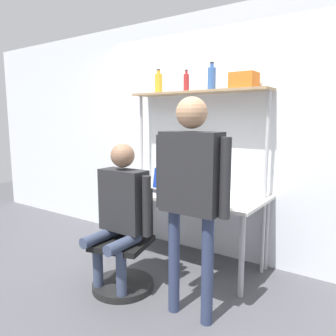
{
  "coord_description": "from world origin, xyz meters",
  "views": [
    {
      "loc": [
        1.77,
        -2.48,
        1.54
      ],
      "look_at": [
        0.2,
        -0.2,
        1.12
      ],
      "focal_mm": 35.0,
      "sensor_mm": 36.0,
      "label": 1
    }
  ],
  "objects_px": {
    "person_seated": "(121,205)",
    "bottle_amber": "(159,83)",
    "bottle_red": "(186,82)",
    "cell_phone": "(176,195)",
    "bottle_blue": "(212,78)",
    "office_chair": "(125,258)",
    "storage_box": "(244,81)",
    "monitor": "(186,165)",
    "laptop": "(161,185)",
    "person_standing": "(191,180)"
  },
  "relations": [
    {
      "from": "monitor",
      "to": "laptop",
      "type": "relative_size",
      "value": 2.06
    },
    {
      "from": "bottle_red",
      "to": "bottle_amber",
      "type": "distance_m",
      "value": 0.37
    },
    {
      "from": "office_chair",
      "to": "cell_phone",
      "type": "bearing_deg",
      "value": 73.21
    },
    {
      "from": "monitor",
      "to": "laptop",
      "type": "height_order",
      "value": "monitor"
    },
    {
      "from": "bottle_blue",
      "to": "office_chair",
      "type": "bearing_deg",
      "value": -109.06
    },
    {
      "from": "monitor",
      "to": "bottle_amber",
      "type": "xyz_separation_m",
      "value": [
        -0.38,
        -0.01,
        0.93
      ]
    },
    {
      "from": "cell_phone",
      "to": "office_chair",
      "type": "bearing_deg",
      "value": -106.79
    },
    {
      "from": "laptop",
      "to": "bottle_red",
      "type": "bearing_deg",
      "value": 72.94
    },
    {
      "from": "bottle_blue",
      "to": "monitor",
      "type": "bearing_deg",
      "value": 177.49
    },
    {
      "from": "person_seated",
      "to": "bottle_amber",
      "type": "height_order",
      "value": "bottle_amber"
    },
    {
      "from": "person_standing",
      "to": "storage_box",
      "type": "distance_m",
      "value": 1.34
    },
    {
      "from": "person_seated",
      "to": "bottle_amber",
      "type": "distance_m",
      "value": 1.6
    },
    {
      "from": "person_seated",
      "to": "person_standing",
      "type": "bearing_deg",
      "value": -1.81
    },
    {
      "from": "person_seated",
      "to": "person_standing",
      "type": "height_order",
      "value": "person_standing"
    },
    {
      "from": "laptop",
      "to": "bottle_red",
      "type": "relative_size",
      "value": 1.22
    },
    {
      "from": "office_chair",
      "to": "storage_box",
      "type": "xyz_separation_m",
      "value": [
        0.7,
        1.0,
        1.63
      ]
    },
    {
      "from": "monitor",
      "to": "office_chair",
      "type": "distance_m",
      "value": 1.26
    },
    {
      "from": "monitor",
      "to": "bottle_blue",
      "type": "bearing_deg",
      "value": -2.51
    },
    {
      "from": "bottle_red",
      "to": "cell_phone",
      "type": "bearing_deg",
      "value": -71.5
    },
    {
      "from": "cell_phone",
      "to": "person_seated",
      "type": "relative_size",
      "value": 0.11
    },
    {
      "from": "bottle_blue",
      "to": "storage_box",
      "type": "height_order",
      "value": "bottle_blue"
    },
    {
      "from": "laptop",
      "to": "storage_box",
      "type": "distance_m",
      "value": 1.35
    },
    {
      "from": "office_chair",
      "to": "person_seated",
      "type": "distance_m",
      "value": 0.51
    },
    {
      "from": "office_chair",
      "to": "person_standing",
      "type": "distance_m",
      "value": 1.1
    },
    {
      "from": "office_chair",
      "to": "bottle_red",
      "type": "xyz_separation_m",
      "value": [
        0.04,
        1.0,
        1.66
      ]
    },
    {
      "from": "office_chair",
      "to": "person_standing",
      "type": "relative_size",
      "value": 0.53
    },
    {
      "from": "person_seated",
      "to": "bottle_amber",
      "type": "relative_size",
      "value": 4.95
    },
    {
      "from": "person_seated",
      "to": "bottle_amber",
      "type": "bearing_deg",
      "value": 108.33
    },
    {
      "from": "cell_phone",
      "to": "bottle_blue",
      "type": "height_order",
      "value": "bottle_blue"
    },
    {
      "from": "cell_phone",
      "to": "storage_box",
      "type": "distance_m",
      "value": 1.31
    },
    {
      "from": "cell_phone",
      "to": "person_seated",
      "type": "distance_m",
      "value": 0.65
    },
    {
      "from": "office_chair",
      "to": "storage_box",
      "type": "bearing_deg",
      "value": 55.14
    },
    {
      "from": "office_chair",
      "to": "bottle_blue",
      "type": "height_order",
      "value": "bottle_blue"
    },
    {
      "from": "bottle_blue",
      "to": "laptop",
      "type": "bearing_deg",
      "value": -140.51
    },
    {
      "from": "office_chair",
      "to": "bottle_blue",
      "type": "bearing_deg",
      "value": 70.94
    },
    {
      "from": "person_standing",
      "to": "bottle_red",
      "type": "height_order",
      "value": "bottle_red"
    },
    {
      "from": "laptop",
      "to": "bottle_amber",
      "type": "bearing_deg",
      "value": 128.58
    },
    {
      "from": "bottle_red",
      "to": "bottle_amber",
      "type": "xyz_separation_m",
      "value": [
        -0.37,
        0.0,
        0.02
      ]
    },
    {
      "from": "cell_phone",
      "to": "person_seated",
      "type": "xyz_separation_m",
      "value": [
        -0.17,
        -0.63,
        0.0
      ]
    },
    {
      "from": "bottle_amber",
      "to": "laptop",
      "type": "bearing_deg",
      "value": -51.42
    },
    {
      "from": "monitor",
      "to": "bottle_red",
      "type": "xyz_separation_m",
      "value": [
        -0.0,
        -0.01,
        0.91
      ]
    },
    {
      "from": "laptop",
      "to": "person_standing",
      "type": "distance_m",
      "value": 1.11
    },
    {
      "from": "bottle_blue",
      "to": "cell_phone",
      "type": "bearing_deg",
      "value": -112.16
    },
    {
      "from": "monitor",
      "to": "person_standing",
      "type": "distance_m",
      "value": 1.29
    },
    {
      "from": "office_chair",
      "to": "bottle_amber",
      "type": "distance_m",
      "value": 1.98
    },
    {
      "from": "laptop",
      "to": "person_seated",
      "type": "relative_size",
      "value": 0.21
    },
    {
      "from": "office_chair",
      "to": "person_standing",
      "type": "height_order",
      "value": "person_standing"
    },
    {
      "from": "person_seated",
      "to": "bottle_red",
      "type": "height_order",
      "value": "bottle_red"
    },
    {
      "from": "monitor",
      "to": "person_standing",
      "type": "xyz_separation_m",
      "value": [
        0.7,
        -1.08,
        0.07
      ]
    },
    {
      "from": "monitor",
      "to": "laptop",
      "type": "xyz_separation_m",
      "value": [
        -0.11,
        -0.35,
        -0.18
      ]
    }
  ]
}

